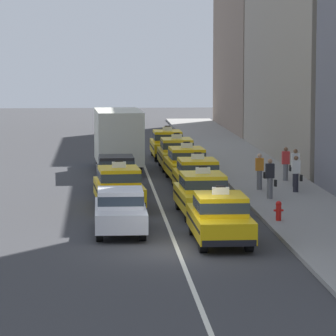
{
  "coord_description": "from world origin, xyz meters",
  "views": [
    {
      "loc": [
        -2.51,
        -31.85,
        6.43
      ],
      "look_at": [
        0.49,
        11.79,
        1.3
      ],
      "focal_mm": 108.71,
      "sensor_mm": 36.0,
      "label": 1
    }
  ],
  "objects_px": {
    "taxi_right_second": "(202,193)",
    "taxi_right_third": "(197,177)",
    "sedan_left_nearest": "(120,210)",
    "pedestrian_trailing": "(270,179)",
    "taxi_left_second": "(119,186)",
    "box_truck_left_fourth": "(117,138)",
    "sedan_left_third": "(116,172)",
    "taxi_right_fifth": "(177,153)",
    "pedestrian_near_crosswalk": "(260,171)",
    "pedestrian_far_corner": "(295,168)",
    "fire_hydrant": "(279,210)",
    "pedestrian_mid_block": "(286,164)",
    "pedestrian_by_storefront": "(296,174)",
    "taxi_right_nearest": "(220,217)",
    "taxi_right_sixth": "(167,144)",
    "taxi_right_fourth": "(186,164)"
  },
  "relations": [
    {
      "from": "taxi_right_second",
      "to": "taxi_right_fifth",
      "type": "distance_m",
      "value": 15.39
    },
    {
      "from": "sedan_left_nearest",
      "to": "fire_hydrant",
      "type": "distance_m",
      "value": 6.03
    },
    {
      "from": "taxi_right_nearest",
      "to": "pedestrian_far_corner",
      "type": "height_order",
      "value": "taxi_right_nearest"
    },
    {
      "from": "taxi_right_sixth",
      "to": "taxi_right_fourth",
      "type": "bearing_deg",
      "value": -88.76
    },
    {
      "from": "taxi_right_second",
      "to": "taxi_right_third",
      "type": "height_order",
      "value": "same"
    },
    {
      "from": "sedan_left_nearest",
      "to": "taxi_left_second",
      "type": "xyz_separation_m",
      "value": [
        0.07,
        5.83,
        0.03
      ]
    },
    {
      "from": "taxi_right_third",
      "to": "pedestrian_far_corner",
      "type": "distance_m",
      "value": 5.03
    },
    {
      "from": "taxi_right_third",
      "to": "taxi_right_fourth",
      "type": "relative_size",
      "value": 0.99
    },
    {
      "from": "sedan_left_nearest",
      "to": "taxi_right_sixth",
      "type": "distance_m",
      "value": 24.58
    },
    {
      "from": "sedan_left_nearest",
      "to": "taxi_right_fourth",
      "type": "distance_m",
      "value": 14.35
    },
    {
      "from": "taxi_right_fifth",
      "to": "fire_hydrant",
      "type": "distance_m",
      "value": 17.77
    },
    {
      "from": "fire_hydrant",
      "to": "taxi_right_second",
      "type": "bearing_deg",
      "value": 139.53
    },
    {
      "from": "taxi_left_second",
      "to": "box_truck_left_fourth",
      "type": "xyz_separation_m",
      "value": [
        0.19,
        12.62,
        0.9
      ]
    },
    {
      "from": "pedestrian_mid_block",
      "to": "pedestrian_trailing",
      "type": "bearing_deg",
      "value": -106.77
    },
    {
      "from": "pedestrian_mid_block",
      "to": "fire_hydrant",
      "type": "distance_m",
      "value": 11.59
    },
    {
      "from": "box_truck_left_fourth",
      "to": "pedestrian_near_crosswalk",
      "type": "distance_m",
      "value": 10.72
    },
    {
      "from": "pedestrian_by_storefront",
      "to": "pedestrian_far_corner",
      "type": "relative_size",
      "value": 0.92
    },
    {
      "from": "sedan_left_third",
      "to": "taxi_right_third",
      "type": "xyz_separation_m",
      "value": [
        3.5,
        -2.29,
        0.03
      ]
    },
    {
      "from": "taxi_right_second",
      "to": "fire_hydrant",
      "type": "relative_size",
      "value": 6.32
    },
    {
      "from": "taxi_right_second",
      "to": "pedestrian_mid_block",
      "type": "relative_size",
      "value": 2.85
    },
    {
      "from": "taxi_right_third",
      "to": "pedestrian_trailing",
      "type": "distance_m",
      "value": 3.41
    },
    {
      "from": "box_truck_left_fourth",
      "to": "taxi_right_third",
      "type": "xyz_separation_m",
      "value": [
        3.3,
        -9.7,
        -0.9
      ]
    },
    {
      "from": "sedan_left_nearest",
      "to": "taxi_right_third",
      "type": "bearing_deg",
      "value": 67.85
    },
    {
      "from": "taxi_right_fifth",
      "to": "pedestrian_far_corner",
      "type": "height_order",
      "value": "taxi_right_fifth"
    },
    {
      "from": "taxi_right_second",
      "to": "pedestrian_near_crosswalk",
      "type": "relative_size",
      "value": 2.83
    },
    {
      "from": "sedan_left_third",
      "to": "pedestrian_mid_block",
      "type": "height_order",
      "value": "pedestrian_mid_block"
    },
    {
      "from": "taxi_right_fifth",
      "to": "pedestrian_near_crosswalk",
      "type": "xyz_separation_m",
      "value": [
        3.03,
        -9.3,
        0.09
      ]
    },
    {
      "from": "taxi_right_fourth",
      "to": "pedestrian_by_storefront",
      "type": "height_order",
      "value": "taxi_right_fourth"
    },
    {
      "from": "taxi_right_second",
      "to": "pedestrian_mid_block",
      "type": "distance_m",
      "value": 10.39
    },
    {
      "from": "taxi_right_fifth",
      "to": "fire_hydrant",
      "type": "relative_size",
      "value": 6.27
    },
    {
      "from": "taxi_right_sixth",
      "to": "pedestrian_mid_block",
      "type": "distance_m",
      "value": 12.59
    },
    {
      "from": "box_truck_left_fourth",
      "to": "pedestrian_far_corner",
      "type": "bearing_deg",
      "value": -44.58
    },
    {
      "from": "taxi_right_second",
      "to": "taxi_right_third",
      "type": "distance_m",
      "value": 5.11
    },
    {
      "from": "taxi_right_fourth",
      "to": "taxi_right_third",
      "type": "bearing_deg",
      "value": -89.66
    },
    {
      "from": "taxi_right_third",
      "to": "pedestrian_far_corner",
      "type": "height_order",
      "value": "taxi_right_third"
    },
    {
      "from": "taxi_right_third",
      "to": "pedestrian_trailing",
      "type": "bearing_deg",
      "value": -31.25
    },
    {
      "from": "taxi_right_fifth",
      "to": "pedestrian_mid_block",
      "type": "xyz_separation_m",
      "value": [
        4.78,
        -6.26,
        0.08
      ]
    },
    {
      "from": "pedestrian_far_corner",
      "to": "pedestrian_by_storefront",
      "type": "bearing_deg",
      "value": -99.8
    },
    {
      "from": "taxi_right_sixth",
      "to": "pedestrian_trailing",
      "type": "bearing_deg",
      "value": -79.66
    },
    {
      "from": "taxi_left_second",
      "to": "taxi_right_nearest",
      "type": "distance_m",
      "value": 8.48
    },
    {
      "from": "taxi_right_second",
      "to": "taxi_right_fourth",
      "type": "relative_size",
      "value": 1.0
    },
    {
      "from": "box_truck_left_fourth",
      "to": "pedestrian_mid_block",
      "type": "xyz_separation_m",
      "value": [
        7.96,
        -5.67,
        -0.82
      ]
    },
    {
      "from": "taxi_right_nearest",
      "to": "fire_hydrant",
      "type": "height_order",
      "value": "taxi_right_nearest"
    },
    {
      "from": "box_truck_left_fourth",
      "to": "pedestrian_far_corner",
      "type": "xyz_separation_m",
      "value": [
        7.99,
        -7.87,
        -0.75
      ]
    },
    {
      "from": "pedestrian_by_storefront",
      "to": "pedestrian_trailing",
      "type": "relative_size",
      "value": 0.95
    },
    {
      "from": "taxi_right_nearest",
      "to": "taxi_right_third",
      "type": "xyz_separation_m",
      "value": [
        0.29,
        10.78,
        0.0
      ]
    },
    {
      "from": "pedestrian_by_storefront",
      "to": "taxi_left_second",
      "type": "bearing_deg",
      "value": -158.87
    },
    {
      "from": "taxi_left_second",
      "to": "pedestrian_mid_block",
      "type": "bearing_deg",
      "value": 40.44
    },
    {
      "from": "sedan_left_third",
      "to": "pedestrian_near_crosswalk",
      "type": "xyz_separation_m",
      "value": [
        6.41,
        -1.3,
        0.12
      ]
    },
    {
      "from": "taxi_right_second",
      "to": "sedan_left_third",
      "type": "bearing_deg",
      "value": 113.43
    }
  ]
}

